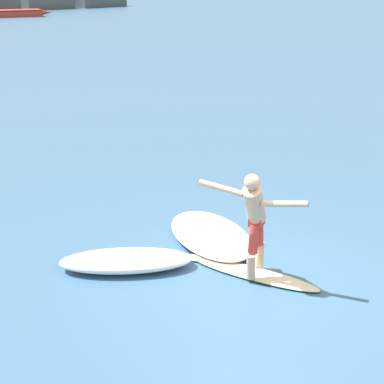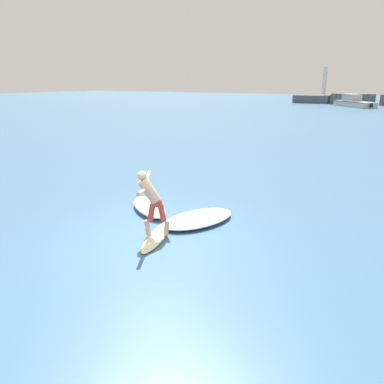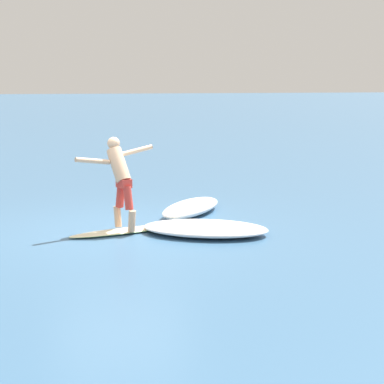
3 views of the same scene
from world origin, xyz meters
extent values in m
plane|color=#3A6388|center=(0.00, 0.00, 0.00)|extent=(200.00, 200.00, 0.00)
cube|color=#514F5B|center=(-10.39, 62.00, 0.65)|extent=(6.08, 4.45, 1.31)
cube|color=#4C5357|center=(-3.62, 62.00, 0.84)|extent=(6.94, 3.46, 1.68)
cylinder|color=silver|center=(-8.49, 62.00, 3.78)|extent=(0.70, 0.70, 4.45)
ellipsoid|color=beige|center=(0.16, 0.06, 0.03)|extent=(1.07, 2.19, 0.06)
ellipsoid|color=beige|center=(-0.17, 1.11, 0.03)|extent=(0.32, 0.36, 0.05)
ellipsoid|color=#339E56|center=(0.16, 0.06, 0.03)|extent=(1.08, 2.20, 0.03)
cone|color=black|center=(0.42, -0.78, -0.06)|extent=(0.06, 0.06, 0.14)
cone|color=black|center=(0.49, -0.60, -0.06)|extent=(0.06, 0.06, 0.14)
cone|color=black|center=(0.26, -0.67, -0.06)|extent=(0.06, 0.06, 0.14)
cylinder|color=#D4A884|center=(-0.06, -0.05, 0.26)|extent=(0.22, 0.20, 0.41)
cylinder|color=#C93B32|center=(0.04, 0.00, 0.68)|extent=(0.27, 0.24, 0.45)
cylinder|color=#D4A884|center=(0.37, 0.18, 0.26)|extent=(0.22, 0.20, 0.41)
cylinder|color=#C93B32|center=(0.28, 0.13, 0.68)|extent=(0.27, 0.24, 0.45)
cube|color=#C93B32|center=(0.16, 0.06, 0.93)|extent=(0.32, 0.30, 0.16)
cylinder|color=#D4A884|center=(0.01, -0.02, 1.25)|extent=(0.64, 0.52, 0.70)
sphere|color=#D4A884|center=(-0.14, -0.09, 1.64)|extent=(0.23, 0.23, 0.23)
cylinder|color=#D4A884|center=(0.13, -0.50, 1.36)|extent=(0.40, 0.65, 0.21)
cylinder|color=#D4A884|center=(-0.32, 0.35, 1.48)|extent=(0.40, 0.65, 0.20)
cube|color=#A9B4AE|center=(-2.40, 54.73, 0.41)|extent=(6.75, 7.27, 0.82)
cone|color=#A9B4AE|center=(-5.28, 58.02, 0.41)|extent=(1.50, 1.55, 0.82)
cube|color=black|center=(-2.40, 54.73, 0.75)|extent=(6.76, 7.26, 0.08)
cube|color=#96969E|center=(-2.96, 55.36, 1.32)|extent=(3.05, 3.15, 1.01)
cube|color=#232D38|center=(-3.85, 56.38, 1.44)|extent=(1.04, 0.92, 0.50)
cylinder|color=silver|center=(-2.96, 55.36, 2.28)|extent=(0.06, 0.06, 0.90)
cube|color=black|center=(0.20, 51.74, 0.45)|extent=(0.46, 0.45, 0.52)
ellipsoid|color=white|center=(0.56, 1.52, 0.11)|extent=(1.97, 2.60, 0.22)
ellipsoid|color=white|center=(-1.22, 1.57, 0.14)|extent=(2.18, 1.90, 0.28)
camera|label=1|loc=(-6.44, -6.10, 4.54)|focal=60.00mm
camera|label=2|loc=(5.43, -7.22, 3.91)|focal=35.00mm
camera|label=3|loc=(11.83, -0.81, 2.86)|focal=60.00mm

